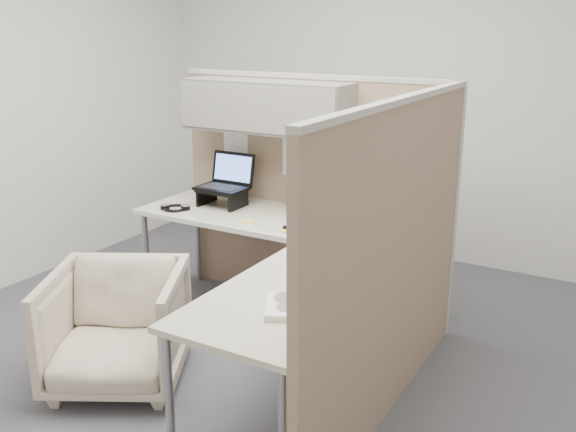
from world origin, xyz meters
The scene contains 18 objects.
ground centered at (0.00, 0.00, 0.00)m, with size 4.50×4.50×0.00m, color #45454B.
partition_back centered at (-0.22, 0.83, 1.10)m, with size 2.00×0.36×1.63m.
partition_right centered at (0.90, -0.07, 0.82)m, with size 0.07×2.03×1.63m.
desk centered at (0.12, 0.13, 0.69)m, with size 2.00×1.98×0.73m.
office_chair centered at (-0.50, -0.60, 0.37)m, with size 0.71×0.67×0.73m, color beige.
monitor_left centered at (0.09, 0.70, 1.00)m, with size 0.43×0.20×0.47m.
monitor_right centered at (0.65, 0.57, 1.00)m, with size 0.39×0.26×0.47m.
laptop_station centered at (-0.62, 0.61, 0.87)m, with size 0.34×0.29×0.36m.
keyboard centered at (0.26, 0.32, 0.74)m, with size 0.45×0.15×0.02m, color black.
mouse centered at (0.50, 0.32, 0.75)m, with size 0.11×0.07×0.04m, color black.
travel_mug centered at (0.33, 0.61, 0.81)m, with size 0.08×0.08×0.16m.
soda_can_green centered at (0.74, 0.30, 0.79)m, with size 0.07×0.07×0.12m, color #268C1E.
soda_can_silver centered at (0.58, 0.45, 0.79)m, with size 0.07×0.07×0.12m, color #268C1E.
sticky_note_a centered at (-0.25, 0.36, 0.73)m, with size 0.08×0.08×0.01m, color yellow.
sticky_note_b centered at (0.07, 0.31, 0.73)m, with size 0.08×0.08×0.01m, color yellow.
headphones centered at (-0.84, 0.34, 0.74)m, with size 0.22×0.22×0.03m.
paper_stack centered at (0.63, -0.66, 0.75)m, with size 0.30×0.32×0.03m.
desk_clock centered at (0.59, -0.34, 0.77)m, with size 0.05×0.08×0.08m.
Camera 1 is at (1.93, -2.92, 1.95)m, focal length 40.00 mm.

